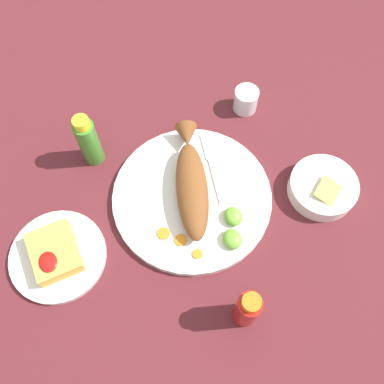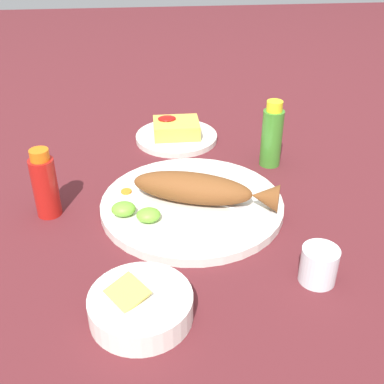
# 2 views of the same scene
# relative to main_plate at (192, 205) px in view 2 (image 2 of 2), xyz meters

# --- Properties ---
(ground_plane) EXTENTS (4.00, 4.00, 0.00)m
(ground_plane) POSITION_rel_main_plate_xyz_m (0.00, 0.00, -0.01)
(ground_plane) COLOR #561E23
(main_plate) EXTENTS (0.35, 0.35, 0.02)m
(main_plate) POSITION_rel_main_plate_xyz_m (0.00, 0.00, 0.00)
(main_plate) COLOR silver
(main_plate) RESTS_ON ground_plane
(fried_fish) EXTENTS (0.28, 0.15, 0.06)m
(fried_fish) POSITION_rel_main_plate_xyz_m (-0.02, 0.01, 0.04)
(fried_fish) COLOR brown
(fried_fish) RESTS_ON main_plate
(fork_near) EXTENTS (0.17, 0.10, 0.00)m
(fork_near) POSITION_rel_main_plate_xyz_m (-0.08, 0.04, 0.01)
(fork_near) COLOR silver
(fork_near) RESTS_ON main_plate
(fork_far) EXTENTS (0.18, 0.05, 0.00)m
(fork_far) POSITION_rel_main_plate_xyz_m (-0.06, 0.07, 0.01)
(fork_far) COLOR silver
(fork_far) RESTS_ON main_plate
(carrot_slice_near) EXTENTS (0.03, 0.03, 0.00)m
(carrot_slice_near) POSITION_rel_main_plate_xyz_m (0.08, -0.06, 0.01)
(carrot_slice_near) COLOR orange
(carrot_slice_near) RESTS_ON main_plate
(carrot_slice_mid) EXTENTS (0.03, 0.03, 0.00)m
(carrot_slice_mid) POSITION_rel_main_plate_xyz_m (0.06, -0.09, 0.01)
(carrot_slice_mid) COLOR orange
(carrot_slice_mid) RESTS_ON main_plate
(carrot_slice_far) EXTENTS (0.02, 0.02, 0.00)m
(carrot_slice_far) POSITION_rel_main_plate_xyz_m (0.13, -0.04, 0.01)
(carrot_slice_far) COLOR orange
(carrot_slice_far) RESTS_ON main_plate
(lime_wedge_main) EXTENTS (0.05, 0.04, 0.02)m
(lime_wedge_main) POSITION_rel_main_plate_xyz_m (0.13, 0.03, 0.02)
(lime_wedge_main) COLOR #6BB233
(lime_wedge_main) RESTS_ON main_plate
(lime_wedge_side) EXTENTS (0.04, 0.04, 0.02)m
(lime_wedge_side) POSITION_rel_main_plate_xyz_m (0.09, 0.06, 0.02)
(lime_wedge_side) COLOR #6BB233
(lime_wedge_side) RESTS_ON main_plate
(hot_sauce_bottle_red) EXTENTS (0.05, 0.05, 0.14)m
(hot_sauce_bottle_red) POSITION_rel_main_plate_xyz_m (0.27, -0.01, 0.06)
(hot_sauce_bottle_red) COLOR #B21914
(hot_sauce_bottle_red) RESTS_ON ground_plane
(hot_sauce_bottle_green) EXTENTS (0.05, 0.05, 0.15)m
(hot_sauce_bottle_green) POSITION_rel_main_plate_xyz_m (-0.19, -0.16, 0.06)
(hot_sauce_bottle_green) COLOR #3D8428
(hot_sauce_bottle_green) RESTS_ON ground_plane
(salt_cup) EXTENTS (0.06, 0.06, 0.06)m
(salt_cup) POSITION_rel_main_plate_xyz_m (-0.18, 0.22, 0.02)
(salt_cup) COLOR silver
(salt_cup) RESTS_ON ground_plane
(side_plate_fries) EXTENTS (0.20, 0.20, 0.01)m
(side_plate_fries) POSITION_rel_main_plate_xyz_m (0.01, -0.31, -0.00)
(side_plate_fries) COLOR silver
(side_plate_fries) RESTS_ON ground_plane
(fries_pile) EXTENTS (0.11, 0.09, 0.04)m
(fries_pile) POSITION_rel_main_plate_xyz_m (0.01, -0.31, 0.02)
(fries_pile) COLOR gold
(fries_pile) RESTS_ON side_plate_fries
(guacamole_bowl) EXTENTS (0.15, 0.15, 0.05)m
(guacamole_bowl) POSITION_rel_main_plate_xyz_m (0.10, 0.27, 0.01)
(guacamole_bowl) COLOR white
(guacamole_bowl) RESTS_ON ground_plane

